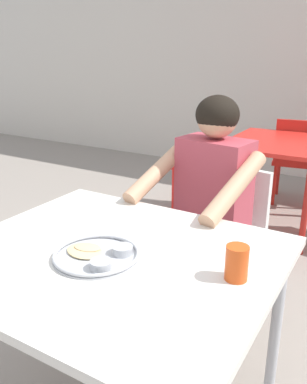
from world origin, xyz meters
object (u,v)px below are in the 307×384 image
at_px(table_foreground, 113,272).
at_px(chair_red_far, 296,156).
at_px(diner_foreground, 203,200).
at_px(table_background_red, 278,152).
at_px(chair_foreground, 222,230).
at_px(drinking_cup, 237,262).
at_px(thali_tray, 98,255).
at_px(chair_red_left, 204,156).

distance_m(table_foreground, chair_red_far, 2.86).
relative_size(diner_foreground, table_background_red, 1.32).
height_order(chair_foreground, chair_red_far, chair_red_far).
height_order(drinking_cup, table_background_red, drinking_cup).
height_order(table_foreground, diner_foreground, diner_foreground).
relative_size(chair_foreground, chair_red_far, 0.99).
bearing_deg(table_foreground, thali_tray, -110.67).
bearing_deg(chair_red_left, table_foreground, -73.91).
relative_size(table_foreground, chair_red_left, 1.21).
relative_size(table_foreground, thali_tray, 3.77).
distance_m(drinking_cup, table_background_red, 2.23).
distance_m(chair_foreground, table_background_red, 1.34).
xyz_separation_m(thali_tray, chair_red_left, (-0.63, 2.29, -0.24)).
relative_size(chair_foreground, chair_red_left, 0.91).
bearing_deg(table_foreground, drinking_cup, 7.81).
bearing_deg(table_foreground, chair_red_far, 89.65).
height_order(chair_foreground, chair_red_left, chair_red_left).
bearing_deg(thali_tray, table_background_red, 89.67).
xyz_separation_m(chair_foreground, table_background_red, (-0.06, 1.33, 0.15)).
bearing_deg(table_background_red, drinking_cup, -78.89).
distance_m(drinking_cup, chair_red_left, 2.45).
bearing_deg(drinking_cup, chair_foreground, 113.32).
relative_size(table_foreground, drinking_cup, 10.01).
relative_size(thali_tray, chair_red_far, 0.35).
xyz_separation_m(table_foreground, chair_red_left, (-0.65, 2.24, -0.15)).
height_order(drinking_cup, chair_red_left, chair_red_left).
bearing_deg(thali_tray, table_foreground, 69.33).
relative_size(thali_tray, drinking_cup, 2.65).
bearing_deg(drinking_cup, thali_tray, -166.06).
relative_size(chair_foreground, diner_foreground, 0.68).
bearing_deg(table_background_red, thali_tray, -90.33).
bearing_deg(chair_foreground, thali_tray, -94.50).
bearing_deg(table_foreground, chair_foreground, 86.47).
relative_size(drinking_cup, table_background_red, 0.12).
bearing_deg(chair_red_left, thali_tray, -74.70).
height_order(table_foreground, chair_red_far, chair_red_far).
distance_m(table_background_red, chair_red_far, 0.63).
relative_size(table_foreground, table_background_red, 1.19).
xyz_separation_m(chair_foreground, chair_red_far, (-0.04, 1.94, -0.01)).
bearing_deg(chair_foreground, chair_red_far, 91.14).
relative_size(chair_foreground, table_background_red, 0.89).
bearing_deg(chair_foreground, table_foreground, -93.53).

